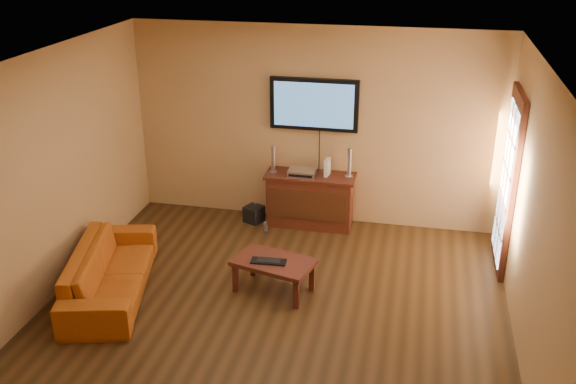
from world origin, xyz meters
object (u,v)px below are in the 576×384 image
(game_console, at_px, (327,167))
(subwoofer, at_px, (254,214))
(television, at_px, (314,105))
(sofa, at_px, (109,264))
(av_receiver, at_px, (302,173))
(keyboard, at_px, (269,261))
(speaker_right, at_px, (349,164))
(bottle, at_px, (265,228))
(speaker_left, at_px, (273,160))
(media_console, at_px, (310,200))
(coffee_table, at_px, (274,265))

(game_console, distance_m, subwoofer, 1.26)
(television, xyz_separation_m, sofa, (-1.88, -2.41, -1.29))
(television, xyz_separation_m, av_receiver, (-0.11, -0.24, -0.88))
(sofa, bearing_deg, keyboard, -92.33)
(speaker_right, height_order, av_receiver, speaker_right)
(speaker_right, bearing_deg, bottle, -156.97)
(speaker_right, relative_size, subwoofer, 1.74)
(av_receiver, distance_m, subwoofer, 0.96)
(av_receiver, distance_m, keyboard, 1.84)
(speaker_left, bearing_deg, keyboard, -78.39)
(subwoofer, bearing_deg, keyboard, -46.63)
(media_console, bearing_deg, bottle, -143.15)
(sofa, distance_m, subwoofer, 2.43)
(speaker_left, distance_m, bottle, 0.92)
(media_console, xyz_separation_m, sofa, (-1.88, -2.22, 0.00))
(sofa, distance_m, av_receiver, 2.84)
(coffee_table, distance_m, bottle, 1.48)
(av_receiver, bearing_deg, coffee_table, -89.14)
(sofa, bearing_deg, av_receiver, -53.69)
(media_console, bearing_deg, sofa, -130.28)
(television, distance_m, keyboard, 2.40)
(speaker_right, bearing_deg, television, 163.92)
(coffee_table, bearing_deg, media_console, 87.10)
(media_console, relative_size, game_console, 5.29)
(television, relative_size, subwoofer, 5.17)
(speaker_left, distance_m, subwoofer, 0.85)
(television, height_order, speaker_left, television)
(sofa, distance_m, game_console, 3.12)
(media_console, xyz_separation_m, speaker_right, (0.51, 0.04, 0.55))
(sofa, relative_size, keyboard, 4.80)
(keyboard, bearing_deg, subwoofer, 110.10)
(speaker_left, height_order, game_console, speaker_left)
(television, bearing_deg, av_receiver, -113.81)
(game_console, distance_m, keyboard, 1.96)
(speaker_left, relative_size, av_receiver, 1.03)
(media_console, relative_size, bottle, 6.56)
(speaker_left, distance_m, av_receiver, 0.43)
(television, height_order, game_console, television)
(game_console, bearing_deg, keyboard, -93.28)
(subwoofer, height_order, keyboard, keyboard)
(bottle, bearing_deg, media_console, 36.85)
(av_receiver, height_order, keyboard, av_receiver)
(speaker_right, height_order, game_console, speaker_right)
(game_console, bearing_deg, av_receiver, -159.81)
(television, distance_m, av_receiver, 0.92)
(av_receiver, height_order, bottle, av_receiver)
(sofa, bearing_deg, speaker_left, -46.16)
(sofa, bearing_deg, speaker_right, -61.06)
(media_console, height_order, speaker_left, speaker_left)
(media_console, relative_size, subwoofer, 5.32)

